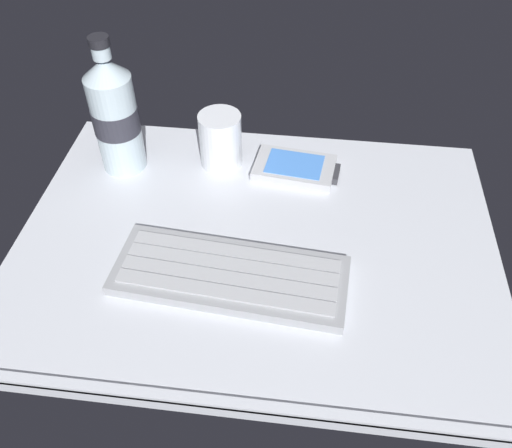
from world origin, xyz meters
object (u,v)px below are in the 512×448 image
at_px(keyboard, 230,275).
at_px(juice_cup, 221,142).
at_px(handheld_device, 295,168).
at_px(water_bottle, 115,115).

height_order(keyboard, juice_cup, juice_cup).
relative_size(handheld_device, water_bottle, 0.64).
bearing_deg(keyboard, juice_cup, 102.10).
bearing_deg(juice_cup, handheld_device, -4.28).
bearing_deg(handheld_device, water_bottle, -176.99).
relative_size(keyboard, handheld_device, 2.23).
distance_m(handheld_device, juice_cup, 0.12).
height_order(juice_cup, water_bottle, water_bottle).
bearing_deg(water_bottle, handheld_device, 3.01).
distance_m(juice_cup, water_bottle, 0.16).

